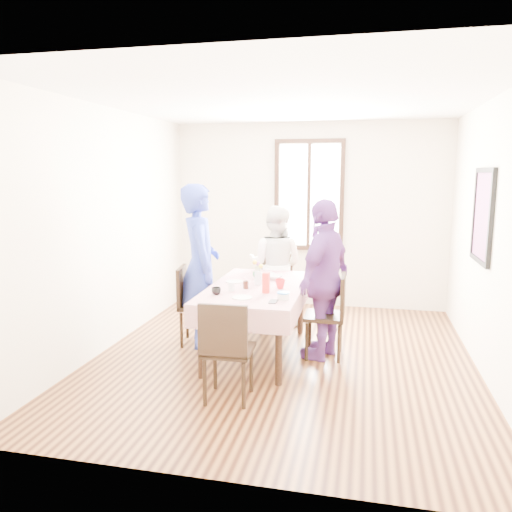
# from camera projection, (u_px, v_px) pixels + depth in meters

# --- Properties ---
(ground) EXTENTS (4.50, 4.50, 0.00)m
(ground) POSITION_uv_depth(u_px,v_px,m) (283.00, 357.00, 5.37)
(ground) COLOR black
(ground) RESTS_ON ground
(back_wall) EXTENTS (4.00, 0.00, 4.00)m
(back_wall) POSITION_uv_depth(u_px,v_px,m) (309.00, 216.00, 7.31)
(back_wall) COLOR #F2E4C9
(back_wall) RESTS_ON ground
(right_wall) EXTENTS (0.00, 4.50, 4.50)m
(right_wall) POSITION_uv_depth(u_px,v_px,m) (491.00, 239.00, 4.71)
(right_wall) COLOR #F2E4C9
(right_wall) RESTS_ON ground
(window_frame) EXTENTS (1.02, 0.06, 1.62)m
(window_frame) POSITION_uv_depth(u_px,v_px,m) (309.00, 195.00, 7.24)
(window_frame) COLOR black
(window_frame) RESTS_ON back_wall
(window_pane) EXTENTS (0.90, 0.02, 1.50)m
(window_pane) POSITION_uv_depth(u_px,v_px,m) (309.00, 195.00, 7.25)
(window_pane) COLOR white
(window_pane) RESTS_ON back_wall
(art_poster) EXTENTS (0.04, 0.76, 0.96)m
(art_poster) POSITION_uv_depth(u_px,v_px,m) (483.00, 216.00, 4.97)
(art_poster) COLOR red
(art_poster) RESTS_ON right_wall
(dining_table) EXTENTS (0.88, 1.69, 0.75)m
(dining_table) POSITION_uv_depth(u_px,v_px,m) (257.00, 320.00, 5.44)
(dining_table) COLOR black
(dining_table) RESTS_ON ground
(tablecloth) EXTENTS (1.00, 1.81, 0.01)m
(tablecloth) POSITION_uv_depth(u_px,v_px,m) (257.00, 286.00, 5.38)
(tablecloth) COLOR #620211
(tablecloth) RESTS_ON dining_table
(chair_left) EXTENTS (0.48, 0.48, 0.91)m
(chair_left) POSITION_uv_depth(u_px,v_px,m) (198.00, 305.00, 5.74)
(chair_left) COLOR black
(chair_left) RESTS_ON ground
(chair_right) EXTENTS (0.42, 0.42, 0.91)m
(chair_right) POSITION_uv_depth(u_px,v_px,m) (324.00, 316.00, 5.32)
(chair_right) COLOR black
(chair_right) RESTS_ON ground
(chair_far) EXTENTS (0.46, 0.46, 0.91)m
(chair_far) POSITION_uv_depth(u_px,v_px,m) (276.00, 289.00, 6.54)
(chair_far) COLOR black
(chair_far) RESTS_ON ground
(chair_near) EXTENTS (0.43, 0.43, 0.91)m
(chair_near) POSITION_uv_depth(u_px,v_px,m) (228.00, 349.00, 4.31)
(chair_near) COLOR black
(chair_near) RESTS_ON ground
(person_left) EXTENTS (0.68, 0.80, 1.86)m
(person_left) POSITION_uv_depth(u_px,v_px,m) (199.00, 265.00, 5.65)
(person_left) COLOR #273697
(person_left) RESTS_ON ground
(person_far) EXTENTS (0.83, 0.69, 1.56)m
(person_far) POSITION_uv_depth(u_px,v_px,m) (276.00, 265.00, 6.47)
(person_far) COLOR white
(person_far) RESTS_ON ground
(person_right) EXTENTS (0.75, 1.09, 1.71)m
(person_right) POSITION_uv_depth(u_px,v_px,m) (323.00, 279.00, 5.26)
(person_right) COLOR #60307A
(person_right) RESTS_ON ground
(mug_black) EXTENTS (0.11, 0.11, 0.08)m
(mug_black) POSITION_uv_depth(u_px,v_px,m) (216.00, 291.00, 4.98)
(mug_black) COLOR black
(mug_black) RESTS_ON tablecloth
(mug_flag) EXTENTS (0.13, 0.13, 0.10)m
(mug_flag) POSITION_uv_depth(u_px,v_px,m) (280.00, 284.00, 5.24)
(mug_flag) COLOR red
(mug_flag) RESTS_ON tablecloth
(mug_green) EXTENTS (0.14, 0.14, 0.08)m
(mug_green) POSITION_uv_depth(u_px,v_px,m) (257.00, 275.00, 5.76)
(mug_green) COLOR #0C7226
(mug_green) RESTS_ON tablecloth
(serving_bowl) EXTENTS (0.25, 0.25, 0.05)m
(serving_bowl) POSITION_uv_depth(u_px,v_px,m) (274.00, 277.00, 5.72)
(serving_bowl) COLOR white
(serving_bowl) RESTS_ON tablecloth
(juice_carton) EXTENTS (0.07, 0.07, 0.21)m
(juice_carton) POSITION_uv_depth(u_px,v_px,m) (266.00, 283.00, 5.05)
(juice_carton) COLOR red
(juice_carton) RESTS_ON tablecloth
(butter_tub) EXTENTS (0.11, 0.11, 0.06)m
(butter_tub) POSITION_uv_depth(u_px,v_px,m) (283.00, 296.00, 4.81)
(butter_tub) COLOR white
(butter_tub) RESTS_ON tablecloth
(jam_jar) EXTENTS (0.06, 0.06, 0.08)m
(jam_jar) POSITION_uv_depth(u_px,v_px,m) (246.00, 285.00, 5.24)
(jam_jar) COLOR black
(jam_jar) RESTS_ON tablecloth
(drinking_glass) EXTENTS (0.07, 0.07, 0.09)m
(drinking_glass) POSITION_uv_depth(u_px,v_px,m) (231.00, 287.00, 5.14)
(drinking_glass) COLOR silver
(drinking_glass) RESTS_ON tablecloth
(smartphone) EXTENTS (0.07, 0.15, 0.01)m
(smartphone) POSITION_uv_depth(u_px,v_px,m) (273.00, 301.00, 4.71)
(smartphone) COLOR black
(smartphone) RESTS_ON tablecloth
(flower_vase) EXTENTS (0.07, 0.07, 0.15)m
(flower_vase) POSITION_uv_depth(u_px,v_px,m) (258.00, 278.00, 5.42)
(flower_vase) COLOR silver
(flower_vase) RESTS_ON tablecloth
(plate_left) EXTENTS (0.20, 0.20, 0.01)m
(plate_left) POSITION_uv_depth(u_px,v_px,m) (234.00, 282.00, 5.55)
(plate_left) COLOR white
(plate_left) RESTS_ON tablecloth
(plate_far) EXTENTS (0.20, 0.20, 0.01)m
(plate_far) POSITION_uv_depth(u_px,v_px,m) (266.00, 274.00, 5.98)
(plate_far) COLOR white
(plate_far) RESTS_ON tablecloth
(plate_near) EXTENTS (0.20, 0.20, 0.01)m
(plate_near) POSITION_uv_depth(u_px,v_px,m) (242.00, 298.00, 4.85)
(plate_near) COLOR white
(plate_near) RESTS_ON tablecloth
(butter_lid) EXTENTS (0.12, 0.12, 0.01)m
(butter_lid) POSITION_uv_depth(u_px,v_px,m) (283.00, 293.00, 4.81)
(butter_lid) COLOR blue
(butter_lid) RESTS_ON butter_tub
(flower_bunch) EXTENTS (0.09, 0.09, 0.10)m
(flower_bunch) POSITION_uv_depth(u_px,v_px,m) (258.00, 267.00, 5.40)
(flower_bunch) COLOR yellow
(flower_bunch) RESTS_ON flower_vase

